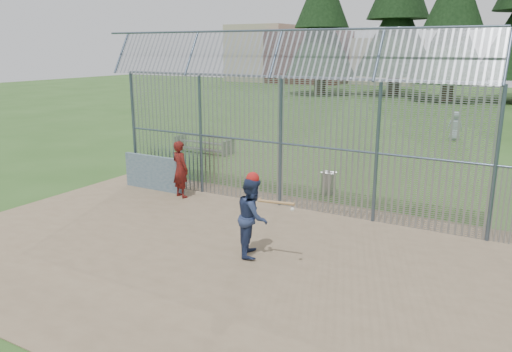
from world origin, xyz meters
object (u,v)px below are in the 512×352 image
Objects in this scene: batter at (253,217)px; onlooker at (180,169)px; bleacher at (204,144)px; dugout_wall at (154,173)px; trash_can at (328,183)px.

batter is 1.01× the size of onlooker.
batter is 0.63× the size of bleacher.
onlooker is at bearing -9.98° from dugout_wall.
dugout_wall is 0.83× the size of bleacher.
dugout_wall is 6.62m from batter.
batter is 5.33m from onlooker.
dugout_wall is at bearing 36.08° from batter.
dugout_wall is at bearing 7.00° from onlooker.
dugout_wall is 6.03m from trash_can.
trash_can is at bearing -24.73° from bleacher.
batter reaches higher than onlooker.
onlooker is (1.35, -0.24, 0.34)m from dugout_wall.
dugout_wall is 1.32× the size of onlooker.
onlooker is at bearing -60.21° from bleacher.
trash_can is 0.27× the size of bleacher.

